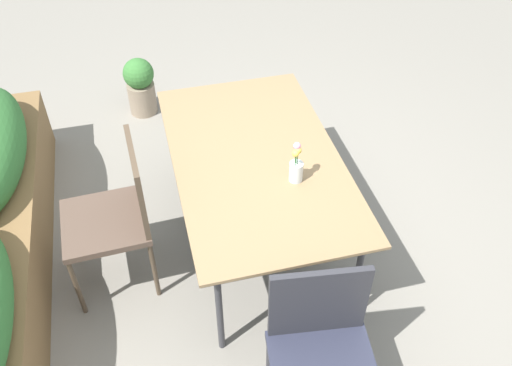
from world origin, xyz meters
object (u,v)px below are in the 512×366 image
dining_table (256,162)px  chair_end_left (322,351)px  chair_far_side (117,210)px  flower_vase (296,167)px  potted_plant (140,85)px

dining_table → chair_end_left: bearing=-179.5°
dining_table → chair_far_side: 0.83m
chair_far_side → flower_vase: (-0.17, -0.98, 0.25)m
flower_vase → potted_plant: bearing=21.2°
flower_vase → potted_plant: (1.88, 0.73, -0.54)m
chair_end_left → chair_far_side: bearing=-45.5°
dining_table → flower_vase: size_ratio=6.37×
flower_vase → dining_table: bearing=34.3°
chair_far_side → potted_plant: 1.76m
chair_far_side → potted_plant: bearing=-10.7°
chair_far_side → chair_end_left: bearing=-145.3°
chair_end_left → potted_plant: bearing=-71.0°
chair_far_side → flower_vase: flower_vase is taller
chair_far_side → dining_table: bearing=-87.5°
dining_table → flower_vase: 0.32m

